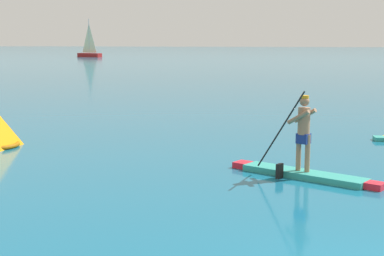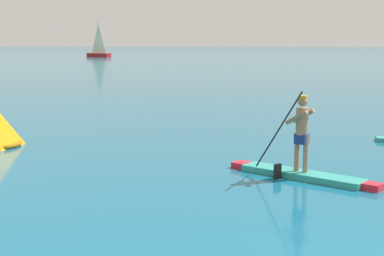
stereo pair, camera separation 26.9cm
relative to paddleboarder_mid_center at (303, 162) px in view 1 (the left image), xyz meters
The scene contains 2 objects.
paddleboarder_mid_center is the anchor object (origin of this frame).
sailboat_left_horizon 87.65m from the paddleboarder_mid_center, 114.28° to the left, with size 4.69×2.74×6.29m.
Camera 1 is at (-1.53, -6.34, 2.98)m, focal length 54.27 mm.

